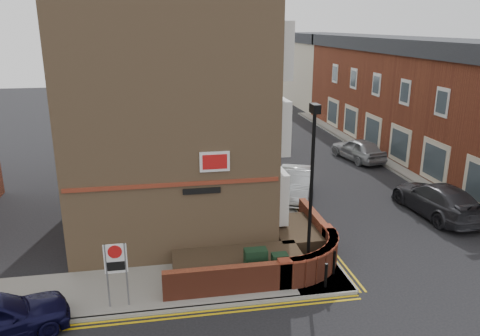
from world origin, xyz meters
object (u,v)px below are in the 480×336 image
(zone_sign, at_px, (116,264))
(silver_car_near, at_px, (295,183))
(lamppost, at_px, (311,193))
(utility_cabinet_large, at_px, (256,265))

(zone_sign, relative_size, silver_car_near, 0.47)
(lamppost, relative_size, silver_car_near, 1.35)
(lamppost, xyz_separation_m, zone_sign, (-6.60, -0.70, -1.70))
(silver_car_near, bearing_deg, lamppost, -82.06)
(zone_sign, bearing_deg, utility_cabinet_large, 9.69)
(zone_sign, xyz_separation_m, silver_car_near, (8.60, 9.00, -0.87))
(utility_cabinet_large, distance_m, silver_car_near, 9.08)
(zone_sign, bearing_deg, lamppost, 6.07)
(lamppost, xyz_separation_m, silver_car_near, (2.00, 8.29, -2.57))
(lamppost, distance_m, zone_sign, 6.85)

